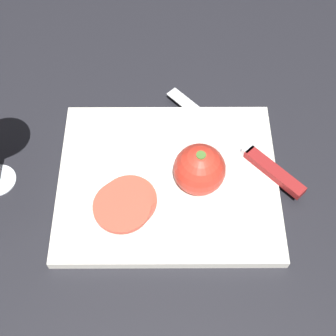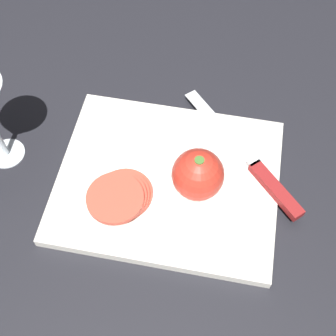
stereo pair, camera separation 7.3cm
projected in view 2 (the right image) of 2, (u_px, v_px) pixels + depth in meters
The scene contains 5 objects.
ground_plane at pixel (185, 183), 0.77m from camera, with size 3.00×3.00×0.00m, color black.
cutting_board at pixel (168, 180), 0.76m from camera, with size 0.36×0.29×0.02m.
whole_tomato at pixel (198, 175), 0.71m from camera, with size 0.08×0.08×0.08m.
knife at pixel (263, 175), 0.75m from camera, with size 0.22×0.23×0.01m.
tomato_slice_stack_near at pixel (120, 196), 0.72m from camera, with size 0.10×0.11×0.03m.
Camera 2 is at (-0.04, 0.38, 0.67)m, focal length 50.00 mm.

